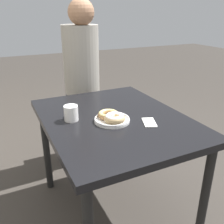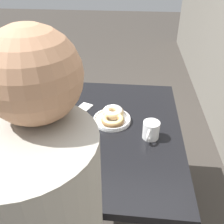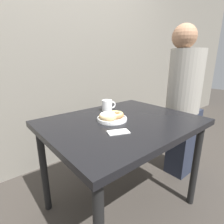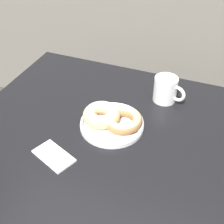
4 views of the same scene
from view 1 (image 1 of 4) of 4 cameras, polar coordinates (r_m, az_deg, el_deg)
The scene contains 6 objects.
ground_plane at distance 1.97m, azimuth 5.02°, elevation -20.00°, with size 14.00×14.00×0.00m, color #38332D.
dining_table at distance 1.54m, azimuth 0.46°, elevation -3.91°, with size 1.03×0.82×0.73m.
donut_plate at distance 1.43m, azimuth -0.04°, elevation -1.24°, with size 0.22×0.21×0.06m.
coffee_mug at distance 1.46m, azimuth -9.34°, elevation -0.17°, with size 0.12×0.08×0.09m.
person_figure at distance 2.17m, azimuth -6.95°, elevation 6.17°, with size 0.39×0.29×1.41m.
napkin at distance 1.44m, azimuth 8.52°, elevation -2.36°, with size 0.14×0.11×0.01m.
Camera 1 is at (-1.24, 0.77, 1.33)m, focal length 40.00 mm.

